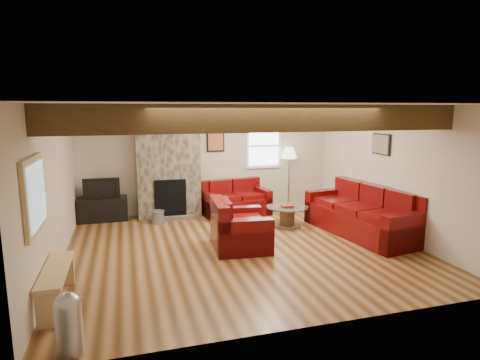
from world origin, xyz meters
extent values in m
plane|color=#563417|center=(0.00, 0.00, 0.00)|extent=(8.00, 8.00, 0.00)
plane|color=white|center=(0.00, 0.00, 2.50)|extent=(8.00, 8.00, 0.00)
plane|color=beige|center=(0.00, 2.75, 1.25)|extent=(8.00, 0.00, 8.00)
plane|color=beige|center=(0.00, -2.75, 1.25)|extent=(8.00, 0.00, 8.00)
plane|color=beige|center=(-3.00, 0.00, 1.25)|extent=(0.00, 7.50, 7.50)
plane|color=beige|center=(3.00, 0.00, 1.25)|extent=(0.00, 7.50, 7.50)
cube|color=#34220F|center=(0.00, -1.25, 2.31)|extent=(6.00, 0.36, 0.38)
cube|color=#38332B|center=(-1.00, 2.50, 1.25)|extent=(1.40, 0.50, 2.50)
cube|color=black|center=(-1.00, 2.25, 0.45)|extent=(0.70, 0.06, 0.90)
cube|color=#38332B|center=(-1.00, 2.20, 0.04)|extent=(1.00, 0.25, 0.08)
cylinder|color=#412B15|center=(1.29, 1.01, 0.02)|extent=(0.58, 0.58, 0.04)
cylinder|color=#412B15|center=(1.29, 1.01, 0.19)|extent=(0.31, 0.31, 0.39)
cylinder|color=silver|center=(1.29, 1.01, 0.42)|extent=(0.88, 0.88, 0.02)
cube|color=maroon|center=(1.29, 1.01, 0.44)|extent=(0.24, 0.18, 0.03)
cube|color=black|center=(-2.45, 2.53, 0.26)|extent=(1.05, 0.42, 0.53)
imported|color=black|center=(-2.45, 2.53, 0.75)|extent=(0.77, 0.10, 0.44)
cylinder|color=#AB9147|center=(1.97, 2.55, 0.01)|extent=(0.27, 0.27, 0.03)
cylinder|color=#AB9147|center=(1.97, 2.55, 0.68)|extent=(0.03, 0.03, 1.36)
cone|color=beige|center=(1.97, 2.55, 1.38)|extent=(0.39, 0.39, 0.27)
camera|label=1|loc=(-1.93, -6.55, 2.43)|focal=30.00mm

